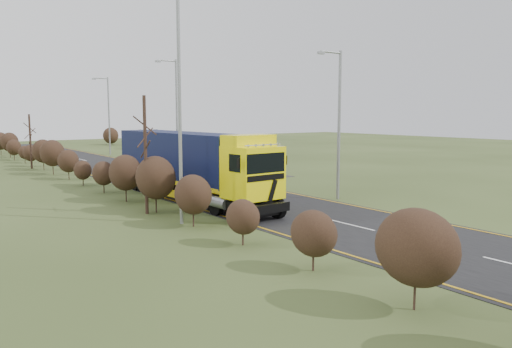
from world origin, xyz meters
The scene contains 14 objects.
ground centered at (0.00, 0.00, 0.00)m, with size 160.00×160.00×0.00m, color #33421C.
road centered at (0.00, 10.00, 0.01)m, with size 8.00×120.00×0.02m, color black.
layby centered at (6.50, 20.00, 0.01)m, with size 6.00×18.00×0.02m, color #292624.
lane_markings centered at (0.00, 9.69, 0.03)m, with size 7.52×116.00×0.01m.
hedgerow centered at (-6.00, 7.89, 1.62)m, with size 2.24×102.04×6.05m.
lorry centered at (-2.80, 5.82, 2.34)m, with size 3.04×14.87×4.11m.
car_red_hatchback centered at (5.23, 15.32, 0.68)m, with size 1.60×3.98×1.36m, color maroon.
car_blue_sedan centered at (6.85, 21.45, 0.72)m, with size 1.52×4.37×1.44m, color #0D0A39.
streetlight_near centered at (4.49, 1.31, 4.83)m, with size 1.87×0.18×8.78m.
streetlight_mid centered at (4.61, 22.40, 5.57)m, with size 2.13×0.20×10.06m.
streetlight_far centered at (4.91, 41.14, 5.26)m, with size 2.02×0.19×9.52m.
left_pole centered at (-6.14, 0.87, 5.31)m, with size 0.16×0.16×10.62m, color gray.
speed_sign centered at (5.35, 13.41, 1.62)m, with size 0.64×0.10×2.32m.
warning_board centered at (5.55, 27.30, 1.07)m, with size 0.68×0.11×1.78m.
Camera 1 is at (-16.87, -19.73, 5.16)m, focal length 35.00 mm.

